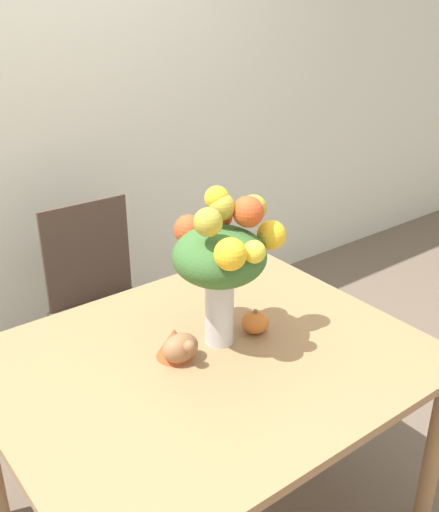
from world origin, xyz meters
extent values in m
cube|color=silver|center=(0.00, 1.41, 1.35)|extent=(8.00, 0.06, 2.70)
cube|color=#9E754C|center=(0.00, 0.00, 0.71)|extent=(1.30, 1.06, 0.03)
cylinder|color=#9E754C|center=(0.59, -0.47, 0.35)|extent=(0.06, 0.06, 0.69)
cylinder|color=#9E754C|center=(0.59, 0.47, 0.35)|extent=(0.06, 0.06, 0.69)
cylinder|color=silver|center=(0.08, 0.05, 0.85)|extent=(0.09, 0.09, 0.25)
cylinder|color=silver|center=(0.08, 0.05, 0.77)|extent=(0.08, 0.08, 0.10)
cylinder|color=#38662D|center=(0.10, 0.05, 0.89)|extent=(0.01, 0.01, 0.30)
cylinder|color=#38662D|center=(0.09, 0.06, 0.89)|extent=(0.01, 0.01, 0.30)
cylinder|color=#38662D|center=(0.07, 0.06, 0.89)|extent=(0.01, 0.01, 0.30)
cylinder|color=#38662D|center=(0.07, 0.03, 0.89)|extent=(0.01, 0.01, 0.30)
cylinder|color=#38662D|center=(0.09, 0.03, 0.89)|extent=(0.01, 0.00, 0.30)
ellipsoid|color=#38662D|center=(0.08, 0.05, 1.03)|extent=(0.29, 0.29, 0.17)
sphere|color=#AD9E33|center=(0.01, 0.00, 1.17)|extent=(0.08, 0.08, 0.08)
sphere|color=#D64C23|center=(0.07, 0.20, 1.07)|extent=(0.10, 0.10, 0.10)
sphere|color=yellow|center=(0.10, 0.08, 1.20)|extent=(0.07, 0.07, 0.07)
sphere|color=yellow|center=(0.25, 0.00, 1.07)|extent=(0.09, 0.09, 0.09)
sphere|color=#AD9E33|center=(0.10, 0.06, 1.18)|extent=(0.08, 0.08, 0.08)
sphere|color=yellow|center=(0.02, -0.08, 1.09)|extent=(0.09, 0.09, 0.09)
sphere|color=#AD9E33|center=(0.19, 0.03, 1.16)|extent=(0.08, 0.08, 0.08)
sphere|color=#D64C23|center=(0.14, 0.13, 1.12)|extent=(0.09, 0.09, 0.09)
sphere|color=#AD9E33|center=(0.24, 0.00, 1.07)|extent=(0.08, 0.08, 0.08)
sphere|color=yellow|center=(0.10, -0.09, 1.08)|extent=(0.07, 0.07, 0.07)
sphere|color=#D64C23|center=(0.17, 0.02, 1.16)|extent=(0.10, 0.10, 0.10)
ellipsoid|color=orange|center=(0.21, 0.02, 0.76)|extent=(0.09, 0.09, 0.07)
cylinder|color=brown|center=(0.21, 0.02, 0.80)|extent=(0.01, 0.01, 0.02)
ellipsoid|color=#936642|center=(-0.08, 0.03, 0.77)|extent=(0.12, 0.09, 0.09)
cone|color=#C64C23|center=(-0.08, 0.06, 0.77)|extent=(0.12, 0.12, 0.10)
sphere|color=#936642|center=(-0.08, -0.02, 0.80)|extent=(0.04, 0.04, 0.04)
cube|color=#47382D|center=(0.07, 0.81, 0.43)|extent=(0.43, 0.43, 0.02)
cylinder|color=#47382D|center=(-0.10, 0.64, 0.21)|extent=(0.04, 0.04, 0.42)
cylinder|color=#47382D|center=(0.24, 0.63, 0.21)|extent=(0.04, 0.04, 0.42)
cylinder|color=#47382D|center=(-0.09, 0.98, 0.21)|extent=(0.04, 0.04, 0.42)
cylinder|color=#47382D|center=(0.25, 0.97, 0.21)|extent=(0.04, 0.04, 0.42)
cube|color=#47382D|center=(0.08, 1.01, 0.68)|extent=(0.40, 0.03, 0.47)
camera|label=1|loc=(-0.91, -1.25, 1.79)|focal=42.00mm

